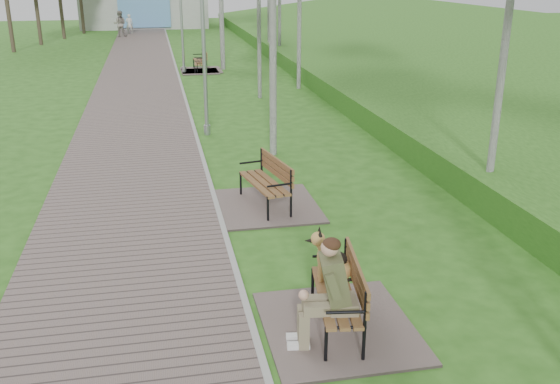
{
  "coord_description": "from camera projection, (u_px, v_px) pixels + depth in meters",
  "views": [
    {
      "loc": [
        -1.08,
        -3.24,
        4.63
      ],
      "look_at": [
        0.78,
        6.0,
        1.23
      ],
      "focal_mm": 40.0,
      "sensor_mm": 36.0,
      "label": 1
    }
  ],
  "objects": [
    {
      "name": "pedestrian_near",
      "position": [
        129.0,
        24.0,
        45.85
      ],
      "size": [
        0.53,
        0.36,
        1.44
      ],
      "primitive_type": "imported",
      "rotation": [
        0.0,
        0.0,
        3.16
      ],
      "color": "beige",
      "rests_on": "ground"
    },
    {
      "name": "bench_second",
      "position": [
        265.0,
        196.0,
        12.72
      ],
      "size": [
        2.06,
        2.29,
        1.26
      ],
      "color": "#6E5E59",
      "rests_on": "ground"
    },
    {
      "name": "embankment",
      "position": [
        481.0,
        88.0,
        25.43
      ],
      "size": [
        14.0,
        70.0,
        1.6
      ],
      "primitive_type": "cube",
      "color": "#4B912E",
      "rests_on": "ground"
    },
    {
      "name": "kerb",
      "position": [
        183.0,
        92.0,
        24.58
      ],
      "size": [
        0.1,
        67.0,
        0.05
      ],
      "primitive_type": "cube",
      "color": "#999993",
      "rests_on": "ground"
    },
    {
      "name": "bench_third",
      "position": [
        199.0,
        68.0,
        29.26
      ],
      "size": [
        1.69,
        1.88,
        1.04
      ],
      "color": "#6E5E59",
      "rests_on": "ground"
    },
    {
      "name": "bench_far",
      "position": [
        200.0,
        66.0,
        29.65
      ],
      "size": [
        1.91,
        2.13,
        1.17
      ],
      "color": "#6E5E59",
      "rests_on": "ground"
    },
    {
      "name": "bench_main",
      "position": [
        333.0,
        299.0,
        8.26
      ],
      "size": [
        2.01,
        2.23,
        1.75
      ],
      "color": "#6E5E59",
      "rests_on": "ground"
    },
    {
      "name": "pedestrian_far",
      "position": [
        120.0,
        24.0,
        43.83
      ],
      "size": [
        0.96,
        0.79,
        1.81
      ],
      "primitive_type": "imported",
      "rotation": [
        0.0,
        0.0,
        3.02
      ],
      "color": "gray",
      "rests_on": "ground"
    },
    {
      "name": "lamp_post_second",
      "position": [
        204.0,
        54.0,
        17.55
      ],
      "size": [
        0.19,
        0.19,
        5.0
      ],
      "color": "#93969B",
      "rests_on": "ground"
    },
    {
      "name": "lamp_post_third",
      "position": [
        182.0,
        20.0,
        28.33
      ],
      "size": [
        0.2,
        0.2,
        5.08
      ],
      "color": "#93969B",
      "rests_on": "ground"
    },
    {
      "name": "walkway",
      "position": [
        138.0,
        93.0,
        24.25
      ],
      "size": [
        3.5,
        67.0,
        0.04
      ],
      "primitive_type": "cube",
      "color": "#6E5E59",
      "rests_on": "ground"
    },
    {
      "name": "building_north",
      "position": [
        144.0,
        2.0,
        50.81
      ],
      "size": [
        10.0,
        5.2,
        4.0
      ],
      "color": "#9E9E99",
      "rests_on": "ground"
    }
  ]
}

